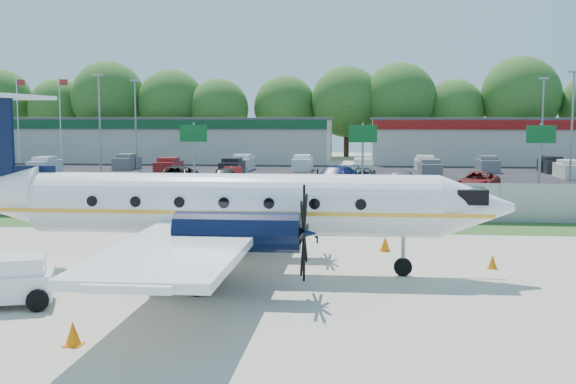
# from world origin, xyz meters

# --- Properties ---
(ground) EXTENTS (170.00, 170.00, 0.00)m
(ground) POSITION_xyz_m (0.00, 0.00, 0.00)
(ground) COLOR #BEB7A1
(ground) RESTS_ON ground
(grass_verge) EXTENTS (170.00, 4.00, 0.02)m
(grass_verge) POSITION_xyz_m (0.00, 12.00, 0.01)
(grass_verge) COLOR #2D561E
(grass_verge) RESTS_ON ground
(access_road) EXTENTS (170.00, 8.00, 0.02)m
(access_road) POSITION_xyz_m (0.00, 19.00, 0.01)
(access_road) COLOR black
(access_road) RESTS_ON ground
(parking_lot) EXTENTS (170.00, 32.00, 0.02)m
(parking_lot) POSITION_xyz_m (0.00, 40.00, 0.01)
(parking_lot) COLOR black
(parking_lot) RESTS_ON ground
(perimeter_fence) EXTENTS (120.00, 0.06, 1.99)m
(perimeter_fence) POSITION_xyz_m (0.00, 14.00, 1.00)
(perimeter_fence) COLOR gray
(perimeter_fence) RESTS_ON ground
(building_west) EXTENTS (46.40, 12.40, 5.24)m
(building_west) POSITION_xyz_m (-24.00, 61.98, 2.63)
(building_west) COLOR beige
(building_west) RESTS_ON ground
(building_east) EXTENTS (44.40, 12.40, 5.24)m
(building_east) POSITION_xyz_m (26.00, 61.98, 2.63)
(building_east) COLOR beige
(building_east) RESTS_ON ground
(sign_left) EXTENTS (1.80, 0.26, 5.00)m
(sign_left) POSITION_xyz_m (-8.00, 22.91, 3.61)
(sign_left) COLOR gray
(sign_left) RESTS_ON ground
(sign_mid) EXTENTS (1.80, 0.26, 5.00)m
(sign_mid) POSITION_xyz_m (3.00, 22.91, 3.61)
(sign_mid) COLOR gray
(sign_mid) RESTS_ON ground
(sign_right) EXTENTS (1.80, 0.26, 5.00)m
(sign_right) POSITION_xyz_m (14.00, 22.91, 3.61)
(sign_right) COLOR gray
(sign_right) RESTS_ON ground
(flagpole_west) EXTENTS (1.06, 0.12, 10.00)m
(flagpole_west) POSITION_xyz_m (-35.92, 55.00, 5.64)
(flagpole_west) COLOR white
(flagpole_west) RESTS_ON ground
(flagpole_east) EXTENTS (1.06, 0.12, 10.00)m
(flagpole_east) POSITION_xyz_m (-30.92, 55.00, 5.64)
(flagpole_east) COLOR white
(flagpole_east) RESTS_ON ground
(light_pole_nw) EXTENTS (0.90, 0.35, 9.09)m
(light_pole_nw) POSITION_xyz_m (-20.00, 38.00, 5.23)
(light_pole_nw) COLOR gray
(light_pole_nw) RESTS_ON ground
(light_pole_ne) EXTENTS (0.90, 0.35, 9.09)m
(light_pole_ne) POSITION_xyz_m (20.00, 38.00, 5.23)
(light_pole_ne) COLOR gray
(light_pole_ne) RESTS_ON ground
(light_pole_sw) EXTENTS (0.90, 0.35, 9.09)m
(light_pole_sw) POSITION_xyz_m (-20.00, 48.00, 5.23)
(light_pole_sw) COLOR gray
(light_pole_sw) RESTS_ON ground
(light_pole_se) EXTENTS (0.90, 0.35, 9.09)m
(light_pole_se) POSITION_xyz_m (20.00, 48.00, 5.23)
(light_pole_se) COLOR gray
(light_pole_se) RESTS_ON ground
(tree_line) EXTENTS (112.00, 6.00, 14.00)m
(tree_line) POSITION_xyz_m (0.00, 74.00, 0.00)
(tree_line) COLOR #2B5C1B
(tree_line) RESTS_ON ground
(aircraft) EXTENTS (19.82, 19.59, 6.20)m
(aircraft) POSITION_xyz_m (-1.77, 0.98, 2.39)
(aircraft) COLOR white
(aircraft) RESTS_ON ground
(pushback_tug) EXTENTS (3.02, 2.64, 1.42)m
(pushback_tug) POSITION_xyz_m (-6.94, -4.12, 0.68)
(pushback_tug) COLOR white
(pushback_tug) RESTS_ON ground
(baggage_cart_near) EXTENTS (2.02, 1.24, 1.05)m
(baggage_cart_near) POSITION_xyz_m (-2.66, -0.23, 0.49)
(baggage_cart_near) COLOR gray
(baggage_cart_near) RESTS_ON ground
(baggage_cart_far) EXTENTS (2.17, 1.70, 1.00)m
(baggage_cart_far) POSITION_xyz_m (-2.64, -1.73, 0.46)
(baggage_cart_far) COLOR gray
(baggage_cart_far) RESTS_ON ground
(cone_nose) EXTENTS (0.35, 0.35, 0.50)m
(cone_nose) POSITION_xyz_m (7.70, 2.57, 0.24)
(cone_nose) COLOR orange
(cone_nose) RESTS_ON ground
(cone_port_wing) EXTENTS (0.41, 0.41, 0.59)m
(cone_port_wing) POSITION_xyz_m (-3.70, -7.38, 0.28)
(cone_port_wing) COLOR orange
(cone_port_wing) RESTS_ON ground
(cone_starboard_wing) EXTENTS (0.43, 0.43, 0.61)m
(cone_starboard_wing) POSITION_xyz_m (3.98, 5.52, 0.29)
(cone_starboard_wing) COLOR orange
(cone_starboard_wing) RESTS_ON ground
(road_car_mid) EXTENTS (5.36, 3.05, 1.41)m
(road_car_mid) POSITION_xyz_m (8.74, 20.03, 0.00)
(road_car_mid) COLOR #595B5E
(road_car_mid) RESTS_ON ground
(parked_car_a) EXTENTS (2.86, 5.89, 1.61)m
(parked_car_a) POSITION_xyz_m (-11.05, 29.72, 0.00)
(parked_car_a) COLOR black
(parked_car_a) RESTS_ON ground
(parked_car_b) EXTENTS (2.84, 5.07, 1.63)m
(parked_car_b) POSITION_xyz_m (-7.16, 29.15, 0.00)
(parked_car_b) COLOR black
(parked_car_b) RESTS_ON ground
(parked_car_c) EXTENTS (3.91, 6.34, 1.72)m
(parked_car_c) POSITION_xyz_m (0.98, 29.69, 0.00)
(parked_car_c) COLOR navy
(parked_car_c) RESTS_ON ground
(parked_car_d) EXTENTS (2.88, 5.31, 1.46)m
(parked_car_d) POSITION_xyz_m (5.71, 28.87, 0.00)
(parked_car_d) COLOR #595B5E
(parked_car_d) RESTS_ON ground
(parked_car_e) EXTENTS (4.08, 5.79, 1.47)m
(parked_car_e) POSITION_xyz_m (11.22, 29.17, 0.00)
(parked_car_e) COLOR maroon
(parked_car_e) RESTS_ON ground
(parked_car_f) EXTENTS (2.34, 4.21, 1.31)m
(parked_car_f) POSITION_xyz_m (-7.68, 34.91, 0.00)
(parked_car_f) COLOR maroon
(parked_car_f) RESTS_ON ground
(parked_car_g) EXTENTS (2.27, 4.67, 1.28)m
(parked_car_g) POSITION_xyz_m (2.99, 35.00, 0.00)
(parked_car_g) COLOR black
(parked_car_g) RESTS_ON ground
(far_parking_rows) EXTENTS (56.00, 10.00, 1.60)m
(far_parking_rows) POSITION_xyz_m (0.00, 45.00, 0.00)
(far_parking_rows) COLOR gray
(far_parking_rows) RESTS_ON ground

